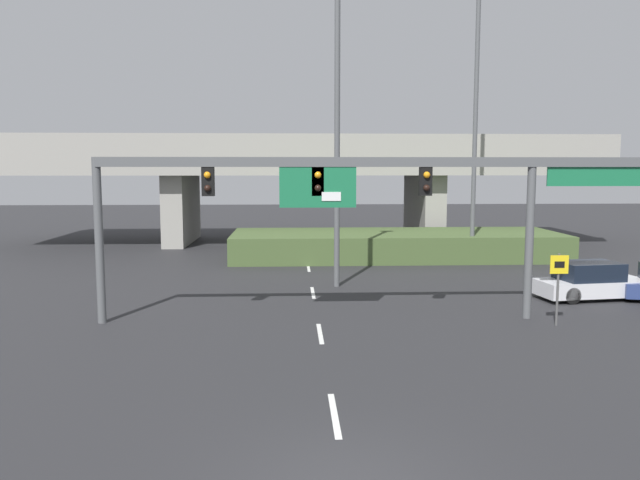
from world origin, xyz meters
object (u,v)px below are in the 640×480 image
(speed_limit_sign, at_px, (558,279))
(parked_sedan_near_right, at_px, (591,282))
(signal_gantry, at_px, (360,186))
(highway_light_pole_far, at_px, (476,92))
(highway_light_pole_near, at_px, (337,126))

(speed_limit_sign, height_order, parked_sedan_near_right, speed_limit_sign)
(speed_limit_sign, distance_m, parked_sedan_near_right, 5.27)
(signal_gantry, xyz_separation_m, parked_sedan_near_right, (9.49, 3.08, -3.86))
(signal_gantry, xyz_separation_m, speed_limit_sign, (6.35, -1.06, -2.99))
(highway_light_pole_far, bearing_deg, highway_light_pole_near, -140.25)
(speed_limit_sign, relative_size, highway_light_pole_far, 0.14)
(highway_light_pole_far, distance_m, parked_sedan_near_right, 12.88)
(highway_light_pole_near, distance_m, parked_sedan_near_right, 12.00)
(highway_light_pole_near, height_order, parked_sedan_near_right, highway_light_pole_near)
(speed_limit_sign, distance_m, highway_light_pole_far, 15.66)
(signal_gantry, distance_m, highway_light_pole_near, 6.52)
(highway_light_pole_near, height_order, highway_light_pole_far, highway_light_pole_far)
(speed_limit_sign, bearing_deg, highway_light_pole_near, 133.11)
(speed_limit_sign, xyz_separation_m, parked_sedan_near_right, (3.14, 4.14, -0.88))
(highway_light_pole_near, bearing_deg, signal_gantry, -86.89)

